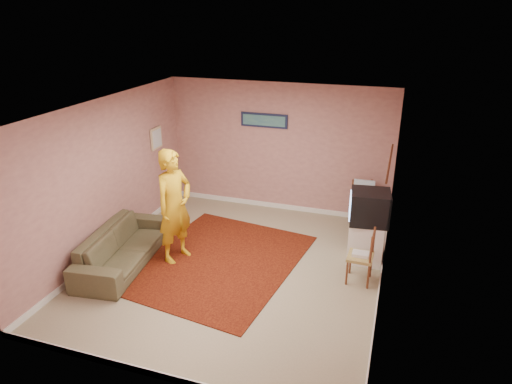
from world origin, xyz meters
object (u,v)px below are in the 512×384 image
(chair_a, at_px, (363,200))
(chair_b, at_px, (361,250))
(person, at_px, (175,206))
(tv_cabinet, at_px, (366,241))
(crt_tv, at_px, (370,207))
(sofa, at_px, (123,247))

(chair_a, distance_m, chair_b, 1.89)
(chair_a, bearing_deg, person, -159.39)
(chair_b, bearing_deg, tv_cabinet, 178.70)
(crt_tv, distance_m, chair_a, 1.31)
(tv_cabinet, relative_size, chair_a, 1.39)
(tv_cabinet, relative_size, sofa, 0.34)
(chair_b, height_order, sofa, chair_b)
(tv_cabinet, bearing_deg, person, -163.19)
(chair_a, relative_size, chair_b, 1.07)
(crt_tv, relative_size, sofa, 0.32)
(tv_cabinet, xyz_separation_m, chair_a, (-0.20, 1.23, 0.20))
(chair_b, bearing_deg, person, -83.57)
(chair_a, height_order, person, person)
(tv_cabinet, relative_size, crt_tv, 1.04)
(sofa, bearing_deg, crt_tv, -77.45)
(tv_cabinet, xyz_separation_m, person, (-2.99, -0.90, 0.60))
(person, bearing_deg, chair_b, -66.78)
(chair_b, distance_m, sofa, 3.78)
(tv_cabinet, distance_m, crt_tv, 0.61)
(person, bearing_deg, crt_tv, -54.68)
(sofa, relative_size, person, 1.09)
(chair_a, bearing_deg, tv_cabinet, -97.36)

